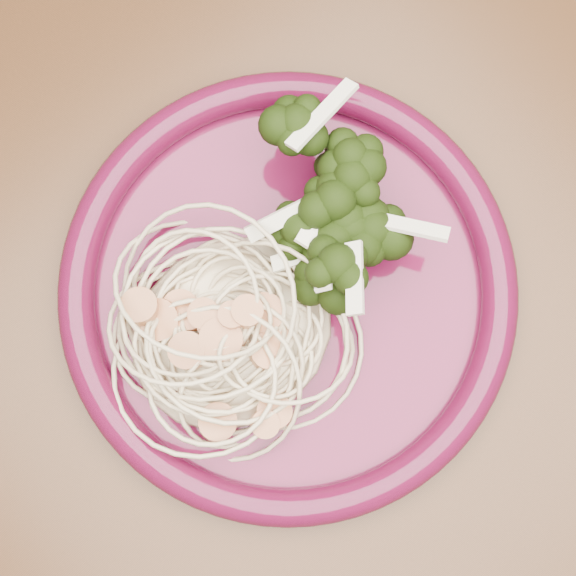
% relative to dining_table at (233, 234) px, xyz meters
% --- Properties ---
extents(dining_table, '(1.20, 0.80, 0.75)m').
position_rel_dining_table_xyz_m(dining_table, '(0.00, 0.00, 0.00)').
color(dining_table, '#472814').
rests_on(dining_table, ground).
extents(dinner_plate, '(0.29, 0.29, 0.02)m').
position_rel_dining_table_xyz_m(dinner_plate, '(-0.01, -0.07, 0.11)').
color(dinner_plate, '#520C28').
rests_on(dinner_plate, dining_table).
extents(spaghetti_pile, '(0.13, 0.11, 0.03)m').
position_rel_dining_table_xyz_m(spaghetti_pile, '(-0.05, -0.07, 0.12)').
color(spaghetti_pile, '#CAB78F').
rests_on(spaghetti_pile, dinner_plate).
extents(scallop_cluster, '(0.12, 0.12, 0.04)m').
position_rel_dining_table_xyz_m(scallop_cluster, '(-0.05, -0.07, 0.15)').
color(scallop_cluster, '#CC834E').
rests_on(scallop_cluster, spaghetti_pile).
extents(broccoli_pile, '(0.09, 0.15, 0.05)m').
position_rel_dining_table_xyz_m(broccoli_pile, '(0.05, -0.07, 0.13)').
color(broccoli_pile, black).
rests_on(broccoli_pile, dinner_plate).
extents(onion_garnish, '(0.07, 0.10, 0.05)m').
position_rel_dining_table_xyz_m(onion_garnish, '(0.05, -0.07, 0.16)').
color(onion_garnish, '#E9E3C5').
rests_on(onion_garnish, broccoli_pile).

